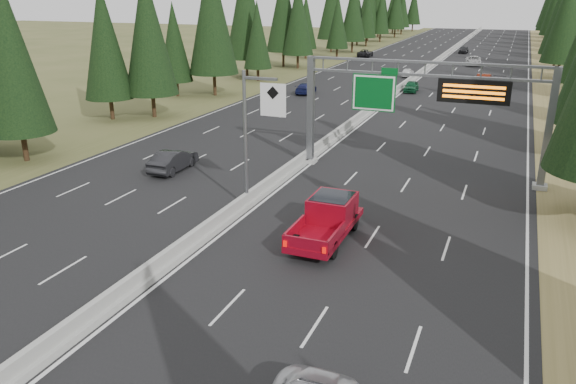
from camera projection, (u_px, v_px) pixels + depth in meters
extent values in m
cube|color=black|center=(413.00, 80.00, 81.43)|extent=(32.00, 260.00, 0.08)
cube|color=olive|center=(547.00, 88.00, 75.13)|extent=(3.60, 260.00, 0.06)
cube|color=#444C23|center=(299.00, 74.00, 87.73)|extent=(3.60, 260.00, 0.06)
cube|color=#989892|center=(414.00, 79.00, 81.36)|extent=(0.70, 260.00, 0.30)
cube|color=#989892|center=(414.00, 76.00, 81.23)|extent=(0.30, 260.00, 0.60)
cube|color=slate|center=(311.00, 111.00, 40.70)|extent=(0.45, 0.45, 7.80)
cube|color=#989892|center=(310.00, 161.00, 41.96)|extent=(0.90, 0.90, 0.30)
cube|color=slate|center=(549.00, 130.00, 35.09)|extent=(0.45, 0.45, 7.80)
cube|color=#989892|center=(540.00, 187.00, 36.35)|extent=(0.90, 0.90, 0.30)
cube|color=slate|center=(426.00, 62.00, 36.61)|extent=(15.85, 0.35, 0.16)
cube|color=slate|center=(424.00, 75.00, 36.89)|extent=(15.85, 0.35, 0.16)
cube|color=#054C19|center=(374.00, 93.00, 38.28)|extent=(3.00, 0.10, 2.50)
cube|color=silver|center=(374.00, 93.00, 38.23)|extent=(2.85, 0.02, 2.35)
cube|color=#054C19|center=(390.00, 71.00, 37.42)|extent=(1.10, 0.10, 0.45)
cube|color=black|center=(474.00, 92.00, 35.77)|extent=(4.50, 0.40, 1.50)
cube|color=orange|center=(474.00, 87.00, 35.46)|extent=(3.80, 0.02, 0.18)
cube|color=orange|center=(473.00, 92.00, 35.58)|extent=(3.80, 0.02, 0.18)
cube|color=orange|center=(473.00, 98.00, 35.69)|extent=(3.80, 0.02, 0.18)
cylinder|color=slate|center=(245.00, 141.00, 32.06)|extent=(0.20, 0.20, 8.00)
cube|color=#989892|center=(247.00, 205.00, 33.37)|extent=(0.50, 0.50, 0.20)
cube|color=slate|center=(260.00, 79.00, 30.50)|extent=(2.00, 0.15, 0.15)
cube|color=silver|center=(273.00, 100.00, 30.48)|extent=(1.50, 0.06, 1.80)
cylinder|color=black|center=(575.00, 91.00, 67.70)|extent=(0.40, 0.40, 1.86)
cylinder|color=black|center=(558.00, 71.00, 81.72)|extent=(0.40, 0.40, 2.49)
cone|color=black|center=(567.00, 16.00, 79.11)|extent=(5.60, 5.60, 13.07)
cylinder|color=black|center=(554.00, 62.00, 93.24)|extent=(0.40, 0.40, 2.46)
cone|color=black|center=(562.00, 13.00, 90.66)|extent=(5.54, 5.54, 12.92)
cylinder|color=black|center=(557.00, 56.00, 105.11)|extent=(0.40, 0.40, 1.81)
cone|color=black|center=(562.00, 24.00, 103.21)|extent=(4.08, 4.08, 9.53)
cylinder|color=black|center=(557.00, 47.00, 120.06)|extent=(0.40, 0.40, 2.36)
cone|color=black|center=(562.00, 10.00, 117.58)|extent=(5.31, 5.31, 12.38)
cylinder|color=black|center=(573.00, 49.00, 115.78)|extent=(0.40, 0.40, 2.30)
cylinder|color=black|center=(552.00, 41.00, 130.51)|extent=(0.40, 0.40, 2.73)
cone|color=black|center=(558.00, 3.00, 127.65)|extent=(6.14, 6.14, 14.32)
cylinder|color=black|center=(569.00, 43.00, 132.00)|extent=(0.40, 0.40, 1.83)
cone|color=black|center=(573.00, 17.00, 130.08)|extent=(4.12, 4.12, 9.61)
cylinder|color=black|center=(548.00, 36.00, 144.07)|extent=(0.40, 0.40, 2.92)
cylinder|color=black|center=(569.00, 39.00, 142.08)|extent=(0.40, 0.40, 1.98)
cone|color=black|center=(573.00, 13.00, 140.01)|extent=(4.45, 4.45, 10.39)
cylinder|color=black|center=(547.00, 33.00, 156.64)|extent=(0.40, 0.40, 2.95)
cylinder|color=black|center=(563.00, 34.00, 154.90)|extent=(0.40, 0.40, 2.45)
cone|color=black|center=(568.00, 5.00, 152.33)|extent=(5.51, 5.51, 12.85)
cylinder|color=black|center=(544.00, 31.00, 169.53)|extent=(0.40, 0.40, 2.24)
cone|color=black|center=(548.00, 7.00, 167.18)|extent=(5.03, 5.03, 11.75)
cylinder|color=black|center=(556.00, 31.00, 169.30)|extent=(0.40, 0.40, 2.36)
cone|color=black|center=(560.00, 5.00, 166.83)|extent=(5.30, 5.30, 12.37)
cylinder|color=black|center=(25.00, 147.00, 42.39)|extent=(0.40, 0.40, 2.21)
cone|color=black|center=(10.00, 53.00, 40.08)|extent=(4.96, 4.96, 11.58)
cylinder|color=black|center=(154.00, 106.00, 57.41)|extent=(0.40, 0.40, 2.36)
cone|color=black|center=(148.00, 31.00, 54.93)|extent=(5.30, 5.30, 12.37)
cylinder|color=black|center=(112.00, 109.00, 56.44)|extent=(0.40, 0.40, 2.13)
cone|color=black|center=(105.00, 40.00, 54.20)|extent=(4.80, 4.80, 11.21)
cylinder|color=black|center=(215.00, 84.00, 69.57)|extent=(0.40, 0.40, 2.68)
cone|color=black|center=(212.00, 14.00, 66.75)|extent=(6.04, 6.04, 14.09)
cylinder|color=black|center=(177.00, 89.00, 69.28)|extent=(0.40, 0.40, 1.79)
cone|color=black|center=(174.00, 42.00, 67.40)|extent=(4.03, 4.03, 9.40)
cylinder|color=black|center=(258.00, 74.00, 81.19)|extent=(0.40, 0.40, 1.78)
cone|color=black|center=(257.00, 35.00, 79.33)|extent=(4.01, 4.01, 9.35)
cylinder|color=black|center=(247.00, 68.00, 84.66)|extent=(0.40, 0.40, 2.75)
cone|color=black|center=(246.00, 8.00, 81.77)|extent=(6.19, 6.19, 14.44)
cylinder|color=black|center=(298.00, 61.00, 94.32)|extent=(0.40, 0.40, 2.29)
cone|color=black|center=(298.00, 17.00, 91.92)|extent=(5.15, 5.15, 12.02)
cylinder|color=black|center=(283.00, 59.00, 96.73)|extent=(0.40, 0.40, 2.59)
cone|color=black|center=(283.00, 10.00, 94.01)|extent=(5.83, 5.83, 13.60)
cylinder|color=black|center=(337.00, 53.00, 108.77)|extent=(0.40, 0.40, 1.91)
cone|color=black|center=(338.00, 21.00, 106.77)|extent=(4.29, 4.29, 10.00)
cylinder|color=black|center=(306.00, 53.00, 108.65)|extent=(0.40, 0.40, 1.89)
cone|color=black|center=(306.00, 22.00, 106.66)|extent=(4.26, 4.26, 9.93)
cylinder|color=black|center=(352.00, 47.00, 118.96)|extent=(0.40, 0.40, 2.41)
cone|color=black|center=(353.00, 10.00, 116.43)|extent=(5.43, 5.43, 12.67)
cylinder|color=black|center=(331.00, 45.00, 120.65)|extent=(0.40, 0.40, 2.72)
cone|color=black|center=(332.00, 4.00, 117.79)|extent=(6.13, 6.13, 14.30)
cylinder|color=black|center=(366.00, 42.00, 133.50)|extent=(0.40, 0.40, 1.99)
cone|color=black|center=(367.00, 15.00, 131.41)|extent=(4.48, 4.48, 10.45)
cylinder|color=black|center=(357.00, 41.00, 135.98)|extent=(0.40, 0.40, 1.91)
cone|color=black|center=(358.00, 15.00, 133.97)|extent=(4.31, 4.31, 10.05)
cylinder|color=black|center=(380.00, 38.00, 145.72)|extent=(0.40, 0.40, 2.02)
cone|color=black|center=(381.00, 12.00, 143.60)|extent=(4.53, 4.53, 10.58)
cylinder|color=black|center=(368.00, 36.00, 146.71)|extent=(0.40, 0.40, 2.75)
cone|color=black|center=(369.00, 1.00, 143.83)|extent=(6.19, 6.19, 14.43)
cylinder|color=black|center=(395.00, 33.00, 158.98)|extent=(0.40, 0.40, 2.36)
cone|color=black|center=(396.00, 6.00, 156.51)|extent=(5.31, 5.31, 12.39)
cylinder|color=black|center=(378.00, 32.00, 160.04)|extent=(0.40, 0.40, 2.87)
cylinder|color=black|center=(401.00, 31.00, 171.52)|extent=(0.40, 0.40, 2.11)
cone|color=black|center=(403.00, 8.00, 169.30)|extent=(4.76, 4.76, 11.10)
cylinder|color=black|center=(392.00, 30.00, 174.38)|extent=(0.40, 0.40, 2.40)
cone|color=black|center=(394.00, 4.00, 171.86)|extent=(5.41, 5.41, 12.62)
cylinder|color=black|center=(412.00, 28.00, 184.93)|extent=(0.40, 0.40, 2.21)
cone|color=black|center=(414.00, 6.00, 182.61)|extent=(4.96, 4.96, 11.58)
cylinder|color=black|center=(398.00, 28.00, 184.55)|extent=(0.40, 0.40, 1.99)
cone|color=black|center=(399.00, 8.00, 182.47)|extent=(4.47, 4.47, 10.44)
cylinder|color=black|center=(295.00, 243.00, 27.40)|extent=(0.34, 0.91, 0.91)
cylinder|color=black|center=(332.00, 250.00, 26.72)|extent=(0.34, 0.91, 0.91)
cylinder|color=black|center=(320.00, 217.00, 30.67)|extent=(0.34, 0.91, 0.91)
cylinder|color=black|center=(354.00, 222.00, 29.98)|extent=(0.34, 0.91, 0.91)
cube|color=maroon|center=(326.00, 229.00, 28.68)|extent=(2.27, 6.35, 0.34)
cube|color=maroon|center=(332.00, 207.00, 29.31)|extent=(2.15, 2.49, 1.25)
cube|color=black|center=(332.00, 201.00, 29.19)|extent=(1.93, 2.15, 0.62)
cube|color=maroon|center=(294.00, 231.00, 27.45)|extent=(0.11, 2.72, 0.68)
cube|color=maroon|center=(336.00, 237.00, 26.69)|extent=(0.11, 2.72, 0.68)
cube|color=maroon|center=(305.00, 245.00, 25.88)|extent=(2.27, 0.11, 0.68)
imported|color=#114C2A|center=(411.00, 86.00, 71.70)|extent=(1.81, 4.11, 1.38)
imported|color=#621D0E|center=(483.00, 80.00, 75.68)|extent=(1.90, 5.00, 1.63)
imported|color=black|center=(500.00, 83.00, 74.23)|extent=(2.36, 5.00, 1.41)
imported|color=beige|center=(473.00, 61.00, 98.14)|extent=(3.01, 5.71, 1.53)
imported|color=black|center=(464.00, 50.00, 117.37)|extent=(1.82, 4.37, 1.48)
imported|color=black|center=(173.00, 160.00, 39.88)|extent=(1.75, 4.64, 1.51)
imported|color=#151B4C|center=(306.00, 88.00, 70.42)|extent=(2.19, 4.66, 1.32)
imported|color=white|center=(408.00, 72.00, 84.55)|extent=(1.55, 3.79, 1.29)
imported|color=black|center=(365.00, 53.00, 110.58)|extent=(2.62, 5.30, 1.45)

